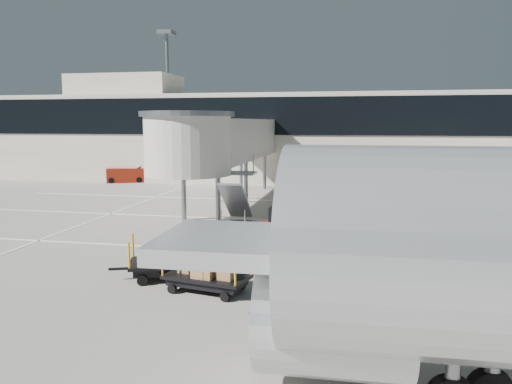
% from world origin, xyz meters
% --- Properties ---
extents(ground, '(140.00, 140.00, 0.00)m').
position_xyz_m(ground, '(0.00, 0.00, 0.00)').
color(ground, '#A9A297').
rests_on(ground, ground).
extents(lane_markings, '(40.00, 30.00, 0.02)m').
position_xyz_m(lane_markings, '(-0.67, 9.33, 0.01)').
color(lane_markings, white).
rests_on(lane_markings, ground).
extents(terminal, '(64.00, 12.11, 15.20)m').
position_xyz_m(terminal, '(-0.35, 29.94, 4.11)').
color(terminal, beige).
rests_on(terminal, ground).
extents(jet_bridge, '(5.70, 20.40, 6.03)m').
position_xyz_m(jet_bridge, '(-3.97, 12.26, 4.28)').
color(jet_bridge, beige).
rests_on(jet_bridge, ground).
extents(baggage_tug, '(2.54, 1.63, 1.65)m').
position_xyz_m(baggage_tug, '(1.49, 3.98, 0.60)').
color(baggage_tug, maroon).
rests_on(baggage_tug, ground).
extents(suitcase_cart, '(4.24, 2.02, 1.63)m').
position_xyz_m(suitcase_cart, '(4.74, 3.95, 0.57)').
color(suitcase_cart, black).
rests_on(suitcase_cart, ground).
extents(box_cart_near, '(3.42, 1.86, 1.31)m').
position_xyz_m(box_cart_near, '(-0.24, -3.16, 0.51)').
color(box_cart_near, black).
rests_on(box_cart_near, ground).
extents(box_cart_far, '(3.90, 2.55, 1.51)m').
position_xyz_m(box_cart_far, '(-1.83, -2.00, 0.58)').
color(box_cart_far, black).
rests_on(box_cart_far, ground).
extents(ground_worker, '(0.65, 0.51, 1.58)m').
position_xyz_m(ground_worker, '(-0.23, -1.77, 0.79)').
color(ground_worker, '#A3EF19').
rests_on(ground_worker, ground).
extents(minivan, '(3.13, 4.78, 1.69)m').
position_xyz_m(minivan, '(9.99, 14.21, 1.01)').
color(minivan, white).
rests_on(minivan, ground).
extents(belt_loader, '(3.79, 2.58, 1.72)m').
position_xyz_m(belt_loader, '(-16.35, 24.01, 0.66)').
color(belt_loader, maroon).
rests_on(belt_loader, ground).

